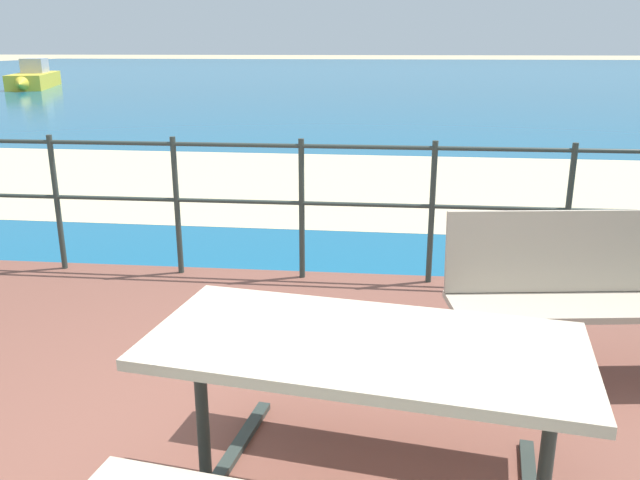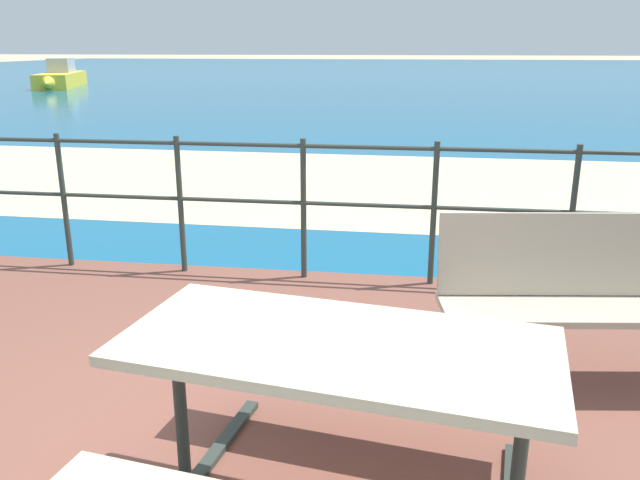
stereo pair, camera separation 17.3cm
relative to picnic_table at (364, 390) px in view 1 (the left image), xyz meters
The scene contains 6 objects.
sea_water 40.23m from the picnic_table, 90.83° to the left, with size 90.00×90.00×0.01m, color #145B84.
beach_strip 6.58m from the picnic_table, 95.12° to the left, with size 54.00×4.68×0.01m, color beige.
picnic_table is the anchor object (origin of this frame).
park_bench 1.79m from the picnic_table, 48.26° to the left, with size 1.64×0.63×0.91m.
railing_fence 2.75m from the picnic_table, 102.27° to the left, with size 5.94×0.04×1.09m.
boat_near 29.74m from the picnic_table, 121.39° to the left, with size 2.94×5.65×1.24m.
Camera 1 is at (0.64, -2.23, 1.81)m, focal length 35.93 mm.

